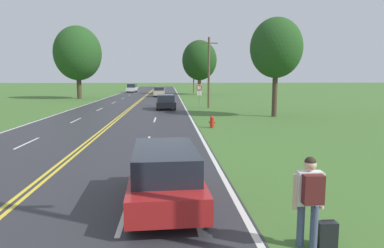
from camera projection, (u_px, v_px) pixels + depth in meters
hitchhiker_person at (310, 194)px, 6.36m from camera, size 0.61×0.43×1.78m
suitcase at (327, 235)px, 6.53m from camera, size 0.36×0.20×0.56m
fire_hydrant at (212, 122)px, 22.04m from camera, size 0.44×0.28×0.77m
traffic_sign at (199, 91)px, 32.86m from camera, size 0.60×0.10×2.57m
utility_pole_midground at (209, 72)px, 35.79m from camera, size 1.80×0.24×7.34m
utility_pole_far at (194, 69)px, 67.16m from camera, size 1.80×0.24×9.23m
tree_left_verge at (78, 53)px, 51.22m from camera, size 7.02×7.02×10.84m
tree_behind_sign at (199, 60)px, 63.49m from camera, size 6.42×6.42×10.06m
tree_mid_treeline at (276, 48)px, 27.65m from camera, size 4.22×4.22×8.03m
car_red_hatchback_approaching at (165, 175)px, 8.68m from camera, size 1.95×4.23×1.48m
car_black_hatchback_mid_near at (166, 102)px, 34.73m from camera, size 2.09×4.24×1.49m
car_champagne_suv_mid_far at (159, 92)px, 57.42m from camera, size 2.01×4.61×1.61m
car_white_van_receding at (132, 88)px, 74.12m from camera, size 2.00×4.95×1.83m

